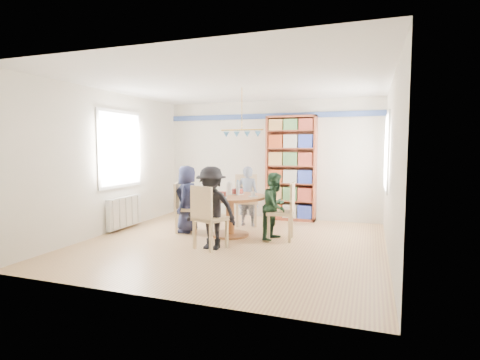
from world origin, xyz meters
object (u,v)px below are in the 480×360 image
at_px(radiator, 125,212).
at_px(chair_far, 246,197).
at_px(chair_left, 182,205).
at_px(chair_near, 207,214).
at_px(person_right, 275,206).
at_px(person_left, 187,199).
at_px(person_near, 211,208).
at_px(bookshelf, 291,169).
at_px(chair_right, 285,209).
at_px(person_far, 248,196).
at_px(dining_table, 230,206).

relative_size(radiator, chair_far, 0.94).
bearing_deg(chair_left, chair_far, 48.59).
bearing_deg(chair_near, chair_far, 90.66).
relative_size(chair_far, person_right, 0.89).
bearing_deg(person_left, person_near, 34.54).
bearing_deg(bookshelf, chair_right, -81.28).
relative_size(person_far, person_near, 0.94).
bearing_deg(radiator, chair_right, 3.39).
xyz_separation_m(dining_table, person_far, (0.03, 0.94, 0.07)).
relative_size(dining_table, bookshelf, 0.56).
distance_m(person_near, bookshelf, 2.94).
relative_size(dining_table, chair_right, 1.28).
xyz_separation_m(person_left, person_right, (1.74, -0.01, -0.05)).
bearing_deg(chair_near, person_left, 130.58).
relative_size(dining_table, person_near, 0.98).
bearing_deg(person_far, person_near, 90.02).
xyz_separation_m(person_near, bookshelf, (0.71, 2.81, 0.48)).
bearing_deg(chair_left, dining_table, 0.69).
bearing_deg(chair_far, person_left, -129.10).
xyz_separation_m(chair_left, chair_right, (2.02, 0.03, 0.04)).
distance_m(chair_right, chair_far, 1.50).
bearing_deg(chair_left, chair_right, 0.73).
bearing_deg(person_near, person_right, 53.79).
bearing_deg(person_near, chair_far, 96.59).
relative_size(person_right, person_near, 0.90).
bearing_deg(person_right, person_near, 151.55).
xyz_separation_m(chair_left, person_left, (0.10, 0.03, 0.12)).
distance_m(chair_near, person_left, 1.35).
xyz_separation_m(chair_near, bookshelf, (0.77, 2.87, 0.58)).
bearing_deg(person_far, person_left, 45.04).
height_order(dining_table, chair_near, chair_near).
xyz_separation_m(chair_right, person_right, (-0.18, -0.01, 0.04)).
xyz_separation_m(chair_right, person_far, (-1.00, 0.93, 0.06)).
height_order(chair_left, person_far, person_far).
bearing_deg(person_far, person_right, 131.01).
height_order(chair_right, person_left, person_left).
height_order(radiator, chair_left, chair_left).
distance_m(radiator, person_near, 2.38).
distance_m(chair_left, chair_right, 2.02).
relative_size(chair_far, person_near, 0.80).
xyz_separation_m(radiator, person_near, (2.23, -0.77, 0.32)).
relative_size(radiator, bookshelf, 0.43).
distance_m(chair_left, person_right, 1.84).
bearing_deg(person_right, chair_right, -75.35).
bearing_deg(dining_table, person_left, 179.07).
bearing_deg(dining_table, person_far, 87.99).
xyz_separation_m(dining_table, bookshelf, (0.75, 1.86, 0.59)).
height_order(chair_right, chair_near, chair_near).
bearing_deg(person_left, chair_far, 131.36).
height_order(chair_left, person_near, person_near).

